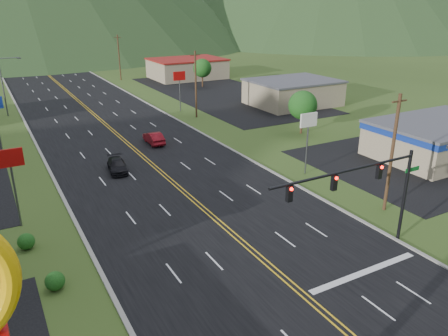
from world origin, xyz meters
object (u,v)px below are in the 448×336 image
streetlight_west (5,83)px  traffic_signal (367,183)px  car_dark_mid (117,166)px  car_red_far (154,138)px

streetlight_west → traffic_signal: bearing=-72.0°
car_dark_mid → car_red_far: car_red_far is taller
car_dark_mid → streetlight_west: bearing=111.8°
streetlight_west → car_red_far: (14.58, -24.73, -4.45)m
traffic_signal → car_dark_mid: bearing=113.4°
car_dark_mid → traffic_signal: bearing=-58.5°
traffic_signal → car_red_far: 31.81m
traffic_signal → streetlight_west: size_ratio=1.46×
car_red_far → traffic_signal: bearing=98.1°
car_red_far → car_dark_mid: bearing=48.6°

